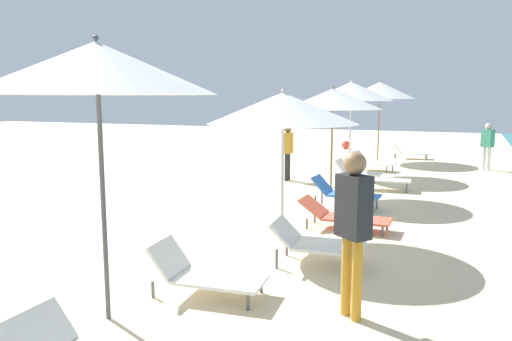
# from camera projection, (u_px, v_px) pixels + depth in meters

# --- Properties ---
(umbrella_third) EXTENTS (2.40, 2.40, 2.95)m
(umbrella_third) POSITION_uv_depth(u_px,v_px,m) (97.00, 68.00, 4.87)
(umbrella_third) COLOR #4C4C51
(umbrella_third) RESTS_ON ground
(lounger_third_shoreside) EXTENTS (1.40, 0.76, 0.62)m
(lounger_third_shoreside) POSITION_uv_depth(u_px,v_px,m) (204.00, 273.00, 5.85)
(lounger_third_shoreside) COLOR white
(lounger_third_shoreside) RESTS_ON ground
(umbrella_fourth) EXTENTS (2.45, 2.45, 2.49)m
(umbrella_fourth) POSITION_uv_depth(u_px,v_px,m) (283.00, 108.00, 7.89)
(umbrella_fourth) COLOR silver
(umbrella_fourth) RESTS_ON ground
(lounger_fourth_shoreside) EXTENTS (1.62, 0.59, 0.53)m
(lounger_fourth_shoreside) POSITION_uv_depth(u_px,v_px,m) (344.00, 215.00, 8.81)
(lounger_fourth_shoreside) COLOR #D8593F
(lounger_fourth_shoreside) RESTS_ON ground
(lounger_fourth_inland) EXTENTS (1.35, 0.81, 0.62)m
(lounger_fourth_inland) POSITION_uv_depth(u_px,v_px,m) (316.00, 242.00, 6.87)
(lounger_fourth_inland) COLOR white
(lounger_fourth_inland) RESTS_ON ground
(umbrella_fifth) EXTENTS (2.31, 2.31, 2.61)m
(umbrella_fifth) POSITION_uv_depth(u_px,v_px,m) (333.00, 99.00, 11.53)
(umbrella_fifth) COLOR olive
(umbrella_fifth) RESTS_ON ground
(lounger_fifth_shoreside) EXTENTS (1.63, 0.70, 0.64)m
(lounger_fifth_shoreside) POSITION_uv_depth(u_px,v_px,m) (377.00, 178.00, 12.61)
(lounger_fifth_shoreside) COLOR white
(lounger_fifth_shoreside) RESTS_ON ground
(lounger_fifth_inland) EXTENTS (1.43, 0.60, 0.67)m
(lounger_fifth_inland) POSITION_uv_depth(u_px,v_px,m) (344.00, 192.00, 10.48)
(lounger_fifth_inland) COLOR blue
(lounger_fifth_inland) RESTS_ON ground
(umbrella_sixth) EXTENTS (2.52, 2.52, 2.89)m
(umbrella_sixth) POSITION_uv_depth(u_px,v_px,m) (351.00, 91.00, 14.88)
(umbrella_sixth) COLOR silver
(umbrella_sixth) RESTS_ON ground
(lounger_sixth_shoreside) EXTENTS (1.42, 0.88, 0.61)m
(lounger_sixth_shoreside) POSITION_uv_depth(u_px,v_px,m) (372.00, 162.00, 16.01)
(lounger_sixth_shoreside) COLOR white
(lounger_sixth_shoreside) RESTS_ON ground
(lounger_sixth_inland) EXTENTS (1.27, 0.70, 0.59)m
(lounger_sixth_inland) POSITION_uv_depth(u_px,v_px,m) (357.00, 171.00, 14.08)
(lounger_sixth_inland) COLOR white
(lounger_sixth_inland) RESTS_ON ground
(umbrella_farthest) EXTENTS (2.58, 2.58, 3.00)m
(umbrella_farthest) POSITION_uv_depth(u_px,v_px,m) (380.00, 90.00, 18.25)
(umbrella_farthest) COLOR olive
(umbrella_farthest) RESTS_ON ground
(lounger_farthest_shoreside) EXTENTS (1.42, 0.82, 0.59)m
(lounger_farthest_shoreside) POSITION_uv_depth(u_px,v_px,m) (410.00, 152.00, 19.05)
(lounger_farthest_shoreside) COLOR white
(lounger_farthest_shoreside) RESTS_ON ground
(person_walking_near) EXTENTS (0.42, 0.39, 1.54)m
(person_walking_near) POSITION_uv_depth(u_px,v_px,m) (487.00, 142.00, 15.98)
(person_walking_near) COLOR silver
(person_walking_near) RESTS_ON ground
(person_walking_mid) EXTENTS (0.42, 0.39, 1.79)m
(person_walking_mid) POSITION_uv_depth(u_px,v_px,m) (353.00, 217.00, 5.13)
(person_walking_mid) COLOR orange
(person_walking_mid) RESTS_ON ground
(person_walking_far) EXTENTS (0.23, 0.37, 1.59)m
(person_walking_far) POSITION_uv_depth(u_px,v_px,m) (288.00, 147.00, 13.93)
(person_walking_far) COLOR #262628
(person_walking_far) RESTS_ON ground
(beach_ball) EXTENTS (0.37, 0.37, 0.37)m
(beach_ball) POSITION_uv_depth(u_px,v_px,m) (346.00, 145.00, 22.83)
(beach_ball) COLOR #E54C38
(beach_ball) RESTS_ON ground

